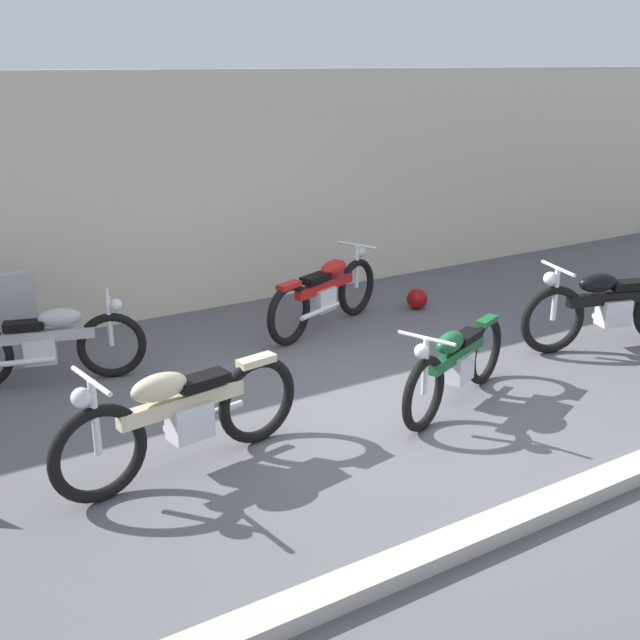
# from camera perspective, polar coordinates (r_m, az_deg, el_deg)

# --- Properties ---
(ground_plane) EXTENTS (40.00, 40.00, 0.00)m
(ground_plane) POSITION_cam_1_polar(r_m,az_deg,el_deg) (7.07, 5.11, -6.78)
(ground_plane) COLOR #56565B
(building_wall) EXTENTS (18.00, 0.30, 2.98)m
(building_wall) POSITION_cam_1_polar(r_m,az_deg,el_deg) (9.82, -8.10, 9.60)
(building_wall) COLOR beige
(building_wall) RESTS_ON ground_plane
(curb_strip) EXTENTS (18.00, 0.24, 0.12)m
(curb_strip) POSITION_cam_1_polar(r_m,az_deg,el_deg) (5.79, 17.05, -13.25)
(curb_strip) COLOR #B7B2A8
(curb_strip) RESTS_ON ground_plane
(helmet) EXTENTS (0.27, 0.27, 0.27)m
(helmet) POSITION_cam_1_polar(r_m,az_deg,el_deg) (9.88, 7.38, 1.61)
(helmet) COLOR maroon
(helmet) RESTS_ON ground_plane
(motorcycle_red) EXTENTS (1.96, 0.94, 0.93)m
(motorcycle_red) POSITION_cam_1_polar(r_m,az_deg,el_deg) (8.99, 0.43, 2.07)
(motorcycle_red) COLOR black
(motorcycle_red) RESTS_ON ground_plane
(motorcycle_silver) EXTENTS (1.91, 0.75, 0.88)m
(motorcycle_silver) POSITION_cam_1_polar(r_m,az_deg,el_deg) (7.91, -20.03, -1.72)
(motorcycle_silver) COLOR black
(motorcycle_silver) RESTS_ON ground_plane
(motorcycle_black) EXTENTS (2.15, 0.84, 0.99)m
(motorcycle_black) POSITION_cam_1_polar(r_m,az_deg,el_deg) (8.98, 21.03, 0.95)
(motorcycle_black) COLOR black
(motorcycle_black) RESTS_ON ground_plane
(motorcycle_green) EXTENTS (1.82, 0.91, 0.87)m
(motorcycle_green) POSITION_cam_1_polar(r_m,az_deg,el_deg) (7.08, 10.26, -3.27)
(motorcycle_green) COLOR black
(motorcycle_green) RESTS_ON ground_plane
(motorcycle_cream) EXTENTS (2.16, 0.66, 0.98)m
(motorcycle_cream) POSITION_cam_1_polar(r_m,az_deg,el_deg) (5.97, -10.48, -7.11)
(motorcycle_cream) COLOR black
(motorcycle_cream) RESTS_ON ground_plane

